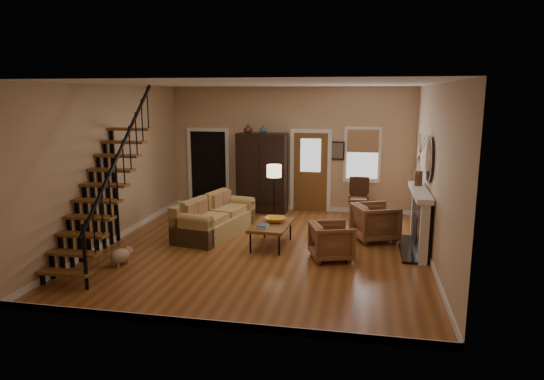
% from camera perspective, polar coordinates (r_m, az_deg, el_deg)
% --- Properties ---
extents(room, '(7.00, 7.33, 3.30)m').
position_cam_1_polar(room, '(11.41, -1.23, 3.15)').
color(room, brown).
rests_on(room, ground).
extents(staircase, '(0.94, 2.80, 3.20)m').
position_cam_1_polar(staircase, '(9.41, -19.57, 1.36)').
color(staircase, brown).
rests_on(staircase, ground).
extents(fireplace, '(0.33, 1.95, 2.30)m').
position_cam_1_polar(fireplace, '(10.12, 17.21, -2.82)').
color(fireplace, black).
rests_on(fireplace, ground).
extents(armoire, '(1.30, 0.60, 2.10)m').
position_cam_1_polar(armoire, '(12.88, -1.16, 2.03)').
color(armoire, black).
rests_on(armoire, ground).
extents(vase_a, '(0.24, 0.24, 0.25)m').
position_cam_1_polar(vase_a, '(12.72, -2.83, 7.23)').
color(vase_a, '#4C2619').
rests_on(vase_a, armoire).
extents(vase_b, '(0.20, 0.20, 0.21)m').
position_cam_1_polar(vase_b, '(12.64, -1.05, 7.13)').
color(vase_b, '#334C60').
rests_on(vase_b, armoire).
extents(sofa, '(1.39, 2.34, 0.81)m').
position_cam_1_polar(sofa, '(10.87, -6.71, -3.22)').
color(sofa, tan).
rests_on(sofa, ground).
extents(coffee_table, '(0.79, 1.29, 0.48)m').
position_cam_1_polar(coffee_table, '(10.07, -0.08, -5.31)').
color(coffee_table, brown).
rests_on(coffee_table, ground).
extents(bowl, '(0.43, 0.43, 0.11)m').
position_cam_1_polar(bowl, '(10.12, 0.36, -3.50)').
color(bowl, gold).
rests_on(bowl, coffee_table).
extents(books, '(0.23, 0.31, 0.06)m').
position_cam_1_polar(books, '(9.74, -1.12, -4.25)').
color(books, beige).
rests_on(books, coffee_table).
extents(armchair_left, '(0.97, 0.96, 0.70)m').
position_cam_1_polar(armchair_left, '(9.34, 7.01, -6.00)').
color(armchair_left, brown).
rests_on(armchair_left, ground).
extents(armchair_right, '(1.13, 1.12, 0.80)m').
position_cam_1_polar(armchair_right, '(10.67, 12.05, -3.74)').
color(armchair_right, brown).
rests_on(armchair_right, ground).
extents(floor_lamp, '(0.44, 0.44, 1.50)m').
position_cam_1_polar(floor_lamp, '(11.32, 0.25, -0.78)').
color(floor_lamp, black).
rests_on(floor_lamp, ground).
extents(side_chair, '(0.54, 0.54, 1.02)m').
position_cam_1_polar(side_chair, '(12.50, 10.16, -0.94)').
color(side_chair, '#371F11').
rests_on(side_chair, ground).
extents(dog, '(0.41, 0.51, 0.33)m').
position_cam_1_polar(dog, '(9.42, -17.43, -7.51)').
color(dog, tan).
rests_on(dog, ground).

